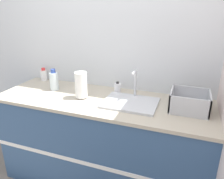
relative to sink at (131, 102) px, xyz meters
The scene contains 8 objects.
wall_back 0.58m from the sink, 126.30° to the left, with size 4.39×0.06×2.60m.
counter_cabinet 0.56m from the sink, behind, with size 2.02×0.70×0.94m.
sink is the anchor object (origin of this frame).
paper_towel_roll 0.48m from the sink, behind, with size 0.11×0.11×0.25m.
dish_rack 0.49m from the sink, ahead, with size 0.31×0.28×0.16m.
bottle_white_spray 1.15m from the sink, 165.71° to the left, with size 0.07×0.07×0.15m.
bottle_clear 0.83m from the sink, behind, with size 0.09×0.09×0.22m.
soap_dispenser 0.29m from the sink, 132.27° to the left, with size 0.06×0.06×0.11m.
Camera 1 is at (0.73, -1.38, 1.74)m, focal length 35.00 mm.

